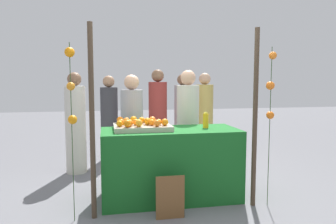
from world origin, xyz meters
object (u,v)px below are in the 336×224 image
at_px(stall_counter, 170,164).
at_px(vendor_right, 188,129).
at_px(orange_0, 121,122).
at_px(orange_1, 126,121).
at_px(chalkboard_sign, 170,198).
at_px(vendor_left, 132,134).
at_px(juice_bottle, 206,121).

xyz_separation_m(stall_counter, vendor_right, (0.41, 0.70, 0.32)).
bearing_deg(vendor_right, orange_0, -145.46).
distance_m(orange_1, chalkboard_sign, 1.12).
relative_size(stall_counter, orange_0, 20.83).
bearing_deg(vendor_left, juice_bottle, -35.09).
distance_m(juice_bottle, vendor_right, 0.71).
bearing_deg(chalkboard_sign, juice_bottle, 46.12).
bearing_deg(stall_counter, orange_1, 164.73).
bearing_deg(juice_bottle, vendor_left, 144.91).
bearing_deg(juice_bottle, chalkboard_sign, -133.88).
relative_size(orange_0, orange_1, 0.99).
bearing_deg(orange_0, juice_bottle, 1.28).
relative_size(stall_counter, vendor_right, 1.03).
xyz_separation_m(orange_0, vendor_left, (0.18, 0.65, -0.25)).
distance_m(stall_counter, chalkboard_sign, 0.63).
bearing_deg(juice_bottle, orange_0, -178.72).
bearing_deg(juice_bottle, stall_counter, -176.54).
distance_m(orange_0, orange_1, 0.16).
bearing_deg(vendor_right, stall_counter, -120.18).
height_order(stall_counter, chalkboard_sign, stall_counter).
distance_m(chalkboard_sign, vendor_right, 1.48).
bearing_deg(juice_bottle, orange_1, 173.32).
xyz_separation_m(stall_counter, orange_1, (-0.53, 0.14, 0.54)).
height_order(stall_counter, vendor_right, vendor_right).
height_order(orange_1, vendor_left, vendor_left).
bearing_deg(orange_0, vendor_right, 34.54).
bearing_deg(vendor_left, orange_0, -105.75).
bearing_deg(orange_1, vendor_right, 30.57).
xyz_separation_m(vendor_left, vendor_right, (0.83, 0.05, 0.03)).
relative_size(orange_1, vendor_left, 0.05).
distance_m(orange_1, juice_bottle, 1.00).
relative_size(juice_bottle, chalkboard_sign, 0.41).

